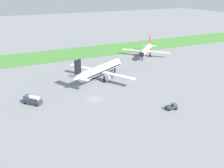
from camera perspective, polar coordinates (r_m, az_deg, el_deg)
The scene contains 6 objects.
ground_plane at distance 90.24m, azimuth -3.92°, elevation -3.47°, with size 600.00×600.00×0.00m, color gray.
grass_taxiway_strip at distance 150.40m, azimuth -13.49°, elevation 6.23°, with size 360.00×28.00×0.08m, color #478438.
airplane_parked_jet_far at distance 146.24m, azimuth 7.69°, elevation 7.61°, with size 21.69×21.93×9.77m.
airplane_midfield_jet at distance 107.46m, azimuth -2.78°, elevation 3.19°, with size 30.92×30.96×12.07m.
pushback_tug_near_gate at distance 84.94m, azimuth 13.45°, elevation -5.03°, with size 3.85×2.56×1.95m.
fuel_truck_midfield at distance 90.14m, azimuth -17.69°, elevation -3.43°, with size 6.18×6.40×3.29m.
Camera 1 is at (-29.89, -76.27, 37.86)m, focal length 40.25 mm.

